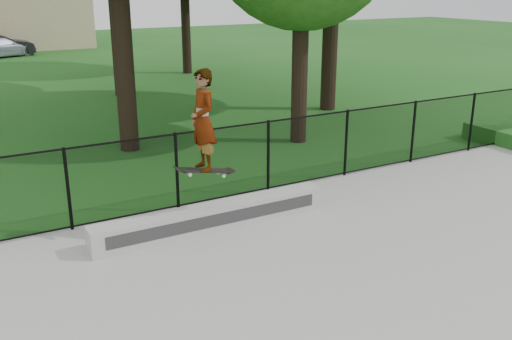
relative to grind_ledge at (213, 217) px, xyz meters
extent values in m
plane|color=#195217|center=(1.83, -4.70, -0.28)|extent=(100.00, 100.00, 0.00)
cube|color=#A2A39E|center=(1.83, -4.70, -0.25)|extent=(14.00, 12.00, 0.06)
cube|color=#B7B7B2|center=(0.00, 0.00, 0.00)|extent=(4.35, 0.40, 0.45)
imported|color=#A6ADBC|center=(-0.26, 28.25, 0.29)|extent=(4.00, 2.94, 1.15)
cube|color=black|center=(-0.26, -0.25, 0.98)|extent=(0.83, 0.23, 0.18)
imported|color=#B9E7F4|center=(-0.26, -0.25, 1.82)|extent=(0.40, 0.60, 1.64)
cylinder|color=black|center=(-2.17, 1.20, 0.53)|extent=(0.06, 0.06, 1.50)
cylinder|color=black|center=(-0.17, 1.20, 0.53)|extent=(0.06, 0.06, 1.50)
cylinder|color=black|center=(1.83, 1.20, 0.53)|extent=(0.06, 0.06, 1.50)
cylinder|color=black|center=(3.83, 1.20, 0.53)|extent=(0.06, 0.06, 1.50)
cylinder|color=black|center=(5.83, 1.20, 0.53)|extent=(0.06, 0.06, 1.50)
cylinder|color=black|center=(7.83, 1.20, 0.53)|extent=(0.06, 0.06, 1.50)
cylinder|color=black|center=(1.83, 1.20, 1.25)|extent=(16.00, 0.04, 0.04)
cylinder|color=black|center=(1.83, 1.20, -0.17)|extent=(16.00, 0.04, 0.04)
cube|color=black|center=(1.83, 1.20, 0.53)|extent=(16.00, 0.01, 1.50)
cylinder|color=black|center=(4.63, 4.30, 1.75)|extent=(0.44, 0.44, 4.07)
cylinder|color=black|center=(6.83, 17.30, 2.08)|extent=(0.44, 0.44, 4.73)
cylinder|color=black|center=(7.83, 7.30, 2.35)|extent=(0.44, 0.44, 5.26)
cylinder|color=black|center=(0.33, 5.80, 2.48)|extent=(0.44, 0.44, 5.53)
cylinder|color=black|center=(2.33, 13.30, 2.42)|extent=(0.44, 0.44, 5.40)
camera|label=1|loc=(-3.88, -8.38, 3.92)|focal=40.00mm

